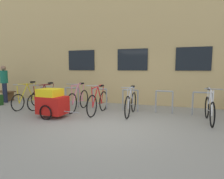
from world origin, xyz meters
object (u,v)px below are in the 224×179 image
object	(u,v)px
bicycle_maroon	(45,99)
bicycle_yellow	(28,99)
bicycle_pink	(78,100)
bicycle_red	(98,102)
wooden_bench	(0,93)
bicycle_white	(209,109)
bicycle_silver	(131,103)
person_by_bench	(4,81)
bike_trailer	(52,102)

from	to	relation	value
bicycle_maroon	bicycle_yellow	bearing A→B (deg)	-160.53
bicycle_pink	bicycle_maroon	distance (m)	1.47
bicycle_yellow	bicycle_red	bearing A→B (deg)	-0.12
bicycle_pink	wooden_bench	world-z (taller)	bicycle_pink
bicycle_red	bicycle_white	world-z (taller)	bicycle_white
bicycle_yellow	bicycle_white	bearing A→B (deg)	0.08
wooden_bench	bicycle_maroon	bearing A→B (deg)	-15.03
bicycle_maroon	bicycle_silver	xyz separation A→B (m)	(3.47, -0.05, 0.02)
bicycle_red	person_by_bench	bearing A→B (deg)	171.73
bicycle_pink	bicycle_maroon	world-z (taller)	bicycle_pink
bicycle_pink	bicycle_yellow	bearing A→B (deg)	-173.62
bicycle_pink	wooden_bench	size ratio (longest dim) A/B	1.05
bike_trailer	person_by_bench	bearing A→B (deg)	156.25
bicycle_pink	bicycle_silver	xyz separation A→B (m)	(2.01, -0.06, -0.00)
bicycle_pink	wooden_bench	xyz separation A→B (m)	(-4.78, 0.88, -0.06)
wooden_bench	bicycle_silver	bearing A→B (deg)	-7.90
bicycle_white	person_by_bench	world-z (taller)	person_by_bench
bicycle_red	wooden_bench	bearing A→B (deg)	168.83
bicycle_silver	bike_trailer	bearing A→B (deg)	-155.56
bicycle_maroon	bicycle_silver	bearing A→B (deg)	-0.86
bicycle_pink	bicycle_white	bearing A→B (deg)	-2.95
bicycle_yellow	person_by_bench	bearing A→B (deg)	159.65
bicycle_maroon	bicycle_silver	world-z (taller)	bicycle_maroon
bicycle_maroon	bicycle_yellow	size ratio (longest dim) A/B	1.02
bicycle_pink	bike_trailer	xyz separation A→B (m)	(-0.35, -1.14, 0.08)
bicycle_pink	person_by_bench	size ratio (longest dim) A/B	1.02
bicycle_white	bicycle_yellow	world-z (taller)	bicycle_yellow
bicycle_silver	person_by_bench	xyz separation A→B (m)	(-6.00, 0.53, 0.58)
bike_trailer	person_by_bench	world-z (taller)	person_by_bench
bicycle_white	bike_trailer	world-z (taller)	bicycle_white
bicycle_red	bicycle_maroon	distance (m)	2.37
bicycle_red	wooden_bench	size ratio (longest dim) A/B	1.04
bicycle_red	bicycle_maroon	bearing A→B (deg)	174.44
bicycle_white	bicycle_silver	xyz separation A→B (m)	(-2.38, 0.16, 0.01)
bicycle_white	bicycle_maroon	bearing A→B (deg)	177.90
bicycle_silver	wooden_bench	xyz separation A→B (m)	(-6.79, 0.94, -0.06)
bicycle_white	wooden_bench	world-z (taller)	bicycle_white
wooden_bench	person_by_bench	distance (m)	1.09
bicycle_maroon	wooden_bench	size ratio (longest dim) A/B	1.03
bike_trailer	wooden_bench	distance (m)	4.87
bicycle_red	bicycle_silver	distance (m)	1.13
bicycle_silver	bike_trailer	size ratio (longest dim) A/B	1.16
bicycle_red	bicycle_yellow	size ratio (longest dim) A/B	1.04
bicycle_red	person_by_bench	distance (m)	4.97
bicycle_silver	bike_trailer	world-z (taller)	bicycle_silver
bicycle_white	bicycle_yellow	bearing A→B (deg)	-179.92
bicycle_maroon	bicycle_silver	distance (m)	3.48
bicycle_silver	wooden_bench	world-z (taller)	bicycle_silver
bicycle_pink	bicycle_yellow	xyz separation A→B (m)	(-2.10, -0.23, -0.02)
bicycle_yellow	wooden_bench	distance (m)	2.90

